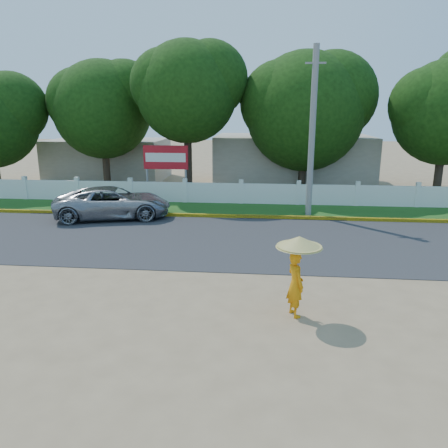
% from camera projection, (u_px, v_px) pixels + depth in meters
% --- Properties ---
extents(ground, '(120.00, 120.00, 0.00)m').
position_uv_depth(ground, '(217.00, 286.00, 12.46)').
color(ground, '#9E8460').
rests_on(ground, ground).
extents(road, '(60.00, 7.00, 0.02)m').
position_uv_depth(road, '(230.00, 240.00, 16.79)').
color(road, '#38383A').
rests_on(road, ground).
extents(grass_verge, '(60.00, 3.50, 0.03)m').
position_uv_depth(grass_verge, '(239.00, 210.00, 21.84)').
color(grass_verge, '#2D601E').
rests_on(grass_verge, ground).
extents(curb, '(40.00, 0.18, 0.16)m').
position_uv_depth(curb, '(237.00, 216.00, 20.19)').
color(curb, yellow).
rests_on(curb, ground).
extents(fence, '(40.00, 0.10, 1.10)m').
position_uv_depth(fence, '(241.00, 194.00, 23.10)').
color(fence, silver).
rests_on(fence, ground).
extents(building_near, '(10.00, 6.00, 3.20)m').
position_uv_depth(building_near, '(292.00, 160.00, 29.09)').
color(building_near, '#B7AD99').
rests_on(building_near, ground).
extents(building_far, '(8.00, 5.00, 2.80)m').
position_uv_depth(building_far, '(109.00, 159.00, 31.34)').
color(building_far, '#B7AD99').
rests_on(building_far, ground).
extents(utility_pole, '(0.28, 0.28, 7.63)m').
position_uv_depth(utility_pole, '(312.00, 134.00, 19.74)').
color(utility_pole, gray).
rests_on(utility_pole, ground).
extents(vehicle, '(5.62, 3.63, 1.44)m').
position_uv_depth(vehicle, '(113.00, 203.00, 20.05)').
color(vehicle, gray).
rests_on(vehicle, ground).
extents(monk_with_parasol, '(1.11, 1.11, 2.01)m').
position_uv_depth(monk_with_parasol, '(297.00, 265.00, 10.36)').
color(monk_with_parasol, orange).
rests_on(monk_with_parasol, ground).
extents(billboard, '(2.50, 0.13, 2.95)m').
position_uv_depth(billboard, '(166.00, 160.00, 24.15)').
color(billboard, gray).
rests_on(billboard, ground).
extents(tree_row, '(35.01, 7.61, 8.92)m').
position_uv_depth(tree_row, '(263.00, 107.00, 24.97)').
color(tree_row, '#473828').
rests_on(tree_row, ground).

